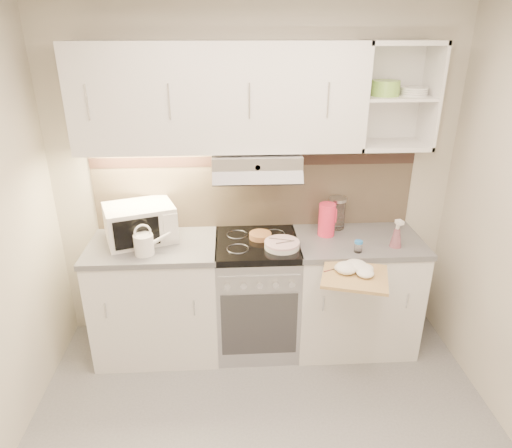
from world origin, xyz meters
The scene contains 16 objects.
room_shell centered at (0.00, 0.37, 1.63)m, with size 3.04×2.84×2.52m.
base_cabinet_left centered at (-0.75, 1.10, 0.43)m, with size 0.90×0.60×0.86m, color white.
worktop_left centered at (-0.75, 1.10, 0.88)m, with size 0.92×0.62×0.04m, color slate.
base_cabinet_right centered at (0.75, 1.10, 0.43)m, with size 0.90×0.60×0.86m, color white.
worktop_right centered at (0.75, 1.10, 0.88)m, with size 0.92×0.62×0.04m, color slate.
electric_range centered at (0.00, 1.10, 0.45)m, with size 0.60×0.60×0.90m.
microwave centered at (-0.84, 1.17, 1.03)m, with size 0.56×0.49×0.27m.
watering_can centered at (-0.77, 0.94, 0.98)m, with size 0.26×0.14×0.22m.
plate_stack centered at (0.17, 0.98, 0.92)m, with size 0.25×0.25×0.05m.
bread_loaf centered at (0.03, 1.15, 0.92)m, with size 0.16×0.16×0.04m, color #966141.
pink_pitcher centered at (0.52, 1.18, 1.02)m, with size 0.13×0.12×0.25m.
glass_jar centered at (0.62, 1.30, 1.02)m, with size 0.13×0.13×0.25m.
spice_jar centered at (0.69, 0.89, 0.94)m, with size 0.06×0.06×0.08m.
spray_bottle centered at (0.97, 0.96, 0.99)m, with size 0.08×0.08×0.22m.
cutting_board centered at (0.59, 0.60, 0.87)m, with size 0.41×0.36×0.02m, color tan.
dish_towel centered at (0.58, 0.62, 0.92)m, with size 0.28×0.24×0.08m, color white, non-canonical shape.
Camera 1 is at (-0.18, -1.88, 2.32)m, focal length 32.00 mm.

